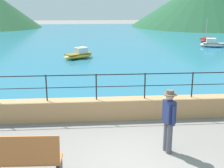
% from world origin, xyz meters
% --- Properties ---
extents(ground_plane, '(120.00, 120.00, 0.00)m').
position_xyz_m(ground_plane, '(0.00, 0.00, 0.00)').
color(ground_plane, slate).
extents(promenade_wall, '(20.00, 0.56, 0.70)m').
position_xyz_m(promenade_wall, '(0.00, 3.20, 0.35)').
color(promenade_wall, tan).
rests_on(promenade_wall, ground).
extents(railing, '(18.44, 0.04, 0.90)m').
position_xyz_m(railing, '(0.00, 3.20, 1.32)').
color(railing, black).
rests_on(railing, promenade_wall).
extents(lake_water, '(64.00, 44.32, 0.06)m').
position_xyz_m(lake_water, '(0.00, 25.84, 0.03)').
color(lake_water, '#236B89').
rests_on(lake_water, ground).
extents(hill_main, '(23.91, 23.91, 7.70)m').
position_xyz_m(hill_main, '(17.93, 41.95, 3.85)').
color(hill_main, '#1E4C2D').
rests_on(hill_main, ground).
extents(bench_main, '(1.72, 0.62, 1.13)m').
position_xyz_m(bench_main, '(-2.61, -0.42, 0.56)').
color(bench_main, '#B76633').
rests_on(bench_main, ground).
extents(person_walking, '(0.38, 0.56, 1.75)m').
position_xyz_m(person_walking, '(1.00, 0.64, 0.98)').
color(person_walking, '#4C4C56').
rests_on(person_walking, ground).
extents(boat_0, '(2.47, 1.58, 0.76)m').
position_xyz_m(boat_0, '(9.96, 19.07, 0.33)').
color(boat_0, white).
rests_on(boat_0, lake_water).
extents(boat_1, '(2.38, 2.11, 0.76)m').
position_xyz_m(boat_1, '(-1.74, 14.49, 0.33)').
color(boat_1, gold).
rests_on(boat_1, lake_water).
extents(boat_2, '(2.08, 2.39, 2.33)m').
position_xyz_m(boat_2, '(10.80, 22.88, 0.27)').
color(boat_2, red).
rests_on(boat_2, lake_water).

